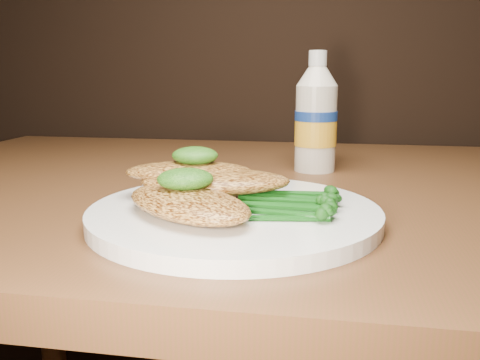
# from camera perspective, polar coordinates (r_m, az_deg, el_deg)

# --- Properties ---
(plate) EXTENTS (0.30, 0.30, 0.02)m
(plate) POSITION_cam_1_polar(r_m,az_deg,el_deg) (0.53, -0.63, -3.84)
(plate) COLOR white
(plate) RESTS_ON dining_table
(chicken_front) EXTENTS (0.18, 0.17, 0.03)m
(chicken_front) POSITION_cam_1_polar(r_m,az_deg,el_deg) (0.50, -5.87, -2.55)
(chicken_front) COLOR #C88C3F
(chicken_front) RESTS_ON plate
(chicken_mid) EXTENTS (0.17, 0.11, 0.02)m
(chicken_mid) POSITION_cam_1_polar(r_m,az_deg,el_deg) (0.55, -2.75, -0.16)
(chicken_mid) COLOR #C88C3F
(chicken_mid) RESTS_ON plate
(chicken_back) EXTENTS (0.15, 0.09, 0.02)m
(chicken_back) POSITION_cam_1_polar(r_m,az_deg,el_deg) (0.57, -5.70, 0.90)
(chicken_back) COLOR #C88C3F
(chicken_back) RESTS_ON plate
(pesto_front) EXTENTS (0.07, 0.06, 0.02)m
(pesto_front) POSITION_cam_1_polar(r_m,az_deg,el_deg) (0.51, -6.13, 0.11)
(pesto_front) COLOR #083508
(pesto_front) RESTS_ON chicken_front
(pesto_back) EXTENTS (0.06, 0.05, 0.02)m
(pesto_back) POSITION_cam_1_polar(r_m,az_deg,el_deg) (0.57, -5.05, 2.74)
(pesto_back) COLOR #083508
(pesto_back) RESTS_ON chicken_back
(broccolini_bundle) EXTENTS (0.16, 0.14, 0.02)m
(broccolini_bundle) POSITION_cam_1_polar(r_m,az_deg,el_deg) (0.52, 5.00, -2.07)
(broccolini_bundle) COLOR #104A10
(broccolini_bundle) RESTS_ON plate
(mayo_bottle) EXTENTS (0.08, 0.08, 0.18)m
(mayo_bottle) POSITION_cam_1_polar(r_m,az_deg,el_deg) (0.80, 8.50, 7.53)
(mayo_bottle) COLOR beige
(mayo_bottle) RESTS_ON dining_table
(pepper_grinder) EXTENTS (0.07, 0.07, 0.13)m
(pepper_grinder) POSITION_cam_1_polar(r_m,az_deg,el_deg) (0.86, 8.43, 6.06)
(pepper_grinder) COLOR black
(pepper_grinder) RESTS_ON dining_table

